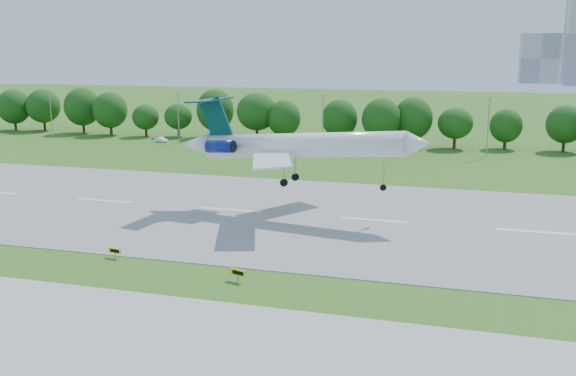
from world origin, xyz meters
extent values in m
plane|color=#33671B|center=(0.00, 0.00, 0.00)|extent=(600.00, 600.00, 0.00)
cube|color=gray|center=(0.00, 25.00, 0.04)|extent=(400.00, 45.00, 0.08)
cylinder|color=#382314|center=(-100.00, 92.00, 1.80)|extent=(0.70, 0.70, 3.60)
sphere|color=#10390E|center=(-100.00, 92.00, 6.20)|extent=(8.40, 8.40, 8.40)
cylinder|color=#382314|center=(-60.00, 92.00, 1.80)|extent=(0.70, 0.70, 3.60)
sphere|color=#10390E|center=(-60.00, 92.00, 6.20)|extent=(8.40, 8.40, 8.40)
cylinder|color=#382314|center=(-20.00, 92.00, 1.80)|extent=(0.70, 0.70, 3.60)
sphere|color=#10390E|center=(-20.00, 92.00, 6.20)|extent=(8.40, 8.40, 8.40)
cylinder|color=#382314|center=(20.00, 92.00, 1.80)|extent=(0.70, 0.70, 3.60)
sphere|color=#10390E|center=(20.00, 92.00, 6.20)|extent=(8.40, 8.40, 8.40)
cylinder|color=gray|center=(-90.00, 82.00, 6.00)|extent=(0.24, 0.24, 12.00)
cube|color=gray|center=(-90.00, 82.00, 12.10)|extent=(0.90, 0.25, 0.18)
cylinder|color=gray|center=(-55.00, 82.00, 6.00)|extent=(0.24, 0.24, 12.00)
cube|color=gray|center=(-55.00, 82.00, 12.10)|extent=(0.90, 0.25, 0.18)
cylinder|color=gray|center=(-20.00, 82.00, 6.00)|extent=(0.24, 0.24, 12.00)
cube|color=gray|center=(-20.00, 82.00, 12.10)|extent=(0.90, 0.25, 0.18)
cylinder|color=gray|center=(15.00, 82.00, 6.00)|extent=(0.24, 0.24, 12.00)
cube|color=gray|center=(15.00, 82.00, 12.10)|extent=(0.90, 0.25, 0.18)
cube|color=#B2B2B7|center=(52.00, 405.00, 16.00)|extent=(24.00, 24.00, 32.00)
cylinder|color=white|center=(-9.62, 25.00, 9.63)|extent=(27.97, 6.27, 5.13)
cone|color=white|center=(5.57, 23.31, 10.68)|extent=(3.50, 3.55, 3.42)
cone|color=white|center=(-25.55, 26.77, 8.89)|extent=(4.96, 3.71, 3.52)
cube|color=white|center=(-11.98, 18.78, 8.59)|extent=(8.20, 12.82, 0.55)
cube|color=white|center=(-10.56, 31.59, 8.59)|extent=(10.16, 12.62, 0.55)
cube|color=#053838|center=(-22.44, 26.42, 12.56)|extent=(4.99, 1.01, 6.29)
cube|color=#053838|center=(-23.35, 26.52, 15.16)|extent=(3.90, 9.02, 0.41)
cylinder|color=navy|center=(-20.87, 23.84, 9.14)|extent=(4.15, 2.18, 2.01)
cylinder|color=navy|center=(-20.34, 28.60, 9.14)|extent=(4.15, 2.18, 2.01)
cylinder|color=gray|center=(1.36, 23.78, 6.40)|extent=(0.18, 0.18, 3.22)
cylinder|color=black|center=(1.36, 23.78, 4.79)|extent=(0.85, 0.37, 0.83)
cylinder|color=gray|center=(-11.68, 23.19, 6.40)|extent=(0.22, 0.22, 3.22)
cylinder|color=black|center=(-11.68, 23.19, 4.79)|extent=(1.05, 0.52, 1.01)
cylinder|color=gray|center=(-11.23, 27.22, 6.40)|extent=(0.22, 0.22, 3.22)
cylinder|color=black|center=(-11.23, 27.22, 4.79)|extent=(1.05, 0.52, 1.01)
cube|color=gray|center=(-24.41, 1.94, 0.34)|extent=(0.11, 0.11, 0.68)
cube|color=yellow|center=(-24.41, 1.94, 0.83)|extent=(1.57, 0.44, 0.54)
cube|color=black|center=(-24.43, 1.83, 0.83)|extent=(1.16, 0.22, 0.34)
cube|color=gray|center=(-9.18, -1.12, 0.38)|extent=(0.14, 0.14, 0.77)
cube|color=yellow|center=(-9.18, -1.12, 0.93)|extent=(1.73, 0.72, 0.60)
cube|color=black|center=(-9.21, -1.24, 0.93)|extent=(1.26, 0.42, 0.38)
imported|color=white|center=(-60.44, 83.31, 0.59)|extent=(3.80, 2.47, 1.18)
imported|color=silver|center=(-28.26, 80.97, 0.67)|extent=(4.06, 1.95, 1.34)
camera|label=1|loc=(11.77, -56.32, 22.09)|focal=40.00mm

